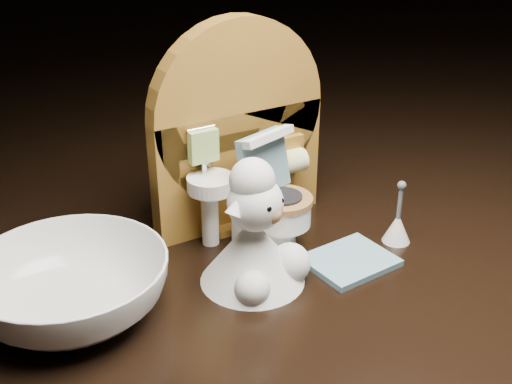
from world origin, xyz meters
The scene contains 6 objects.
backdrop_panel centered at (0.00, 0.06, 0.07)m, with size 0.13×0.05×0.15m.
toy_toilet centered at (0.00, 0.03, 0.03)m, with size 0.05×0.06×0.08m.
bath_mat centered at (0.03, -0.02, 0.00)m, with size 0.05×0.04×0.00m, color #6792A3.
toilet_brush centered at (0.08, -0.02, 0.01)m, with size 0.02×0.02×0.05m.
plush_lamb centered at (-0.03, -0.01, 0.03)m, with size 0.07×0.07×0.09m.
ceramic_bowl centered at (-0.14, 0.02, 0.02)m, with size 0.11×0.11×0.04m, color white.
Camera 1 is at (-0.21, -0.30, 0.23)m, focal length 45.00 mm.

